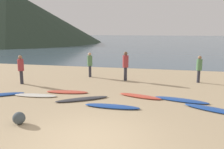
{
  "coord_description": "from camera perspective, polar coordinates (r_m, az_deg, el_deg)",
  "views": [
    {
      "loc": [
        2.03,
        -5.92,
        3.13
      ],
      "look_at": [
        -0.87,
        6.82,
        0.6
      ],
      "focal_mm": 37.76,
      "sensor_mm": 36.0,
      "label": 1
    }
  ],
  "objects": [
    {
      "name": "surfboard_7",
      "position": [
        10.07,
        23.6,
        -7.81
      ],
      "size": [
        2.39,
        1.49,
        0.1
      ],
      "primitive_type": "ellipsoid",
      "rotation": [
        0.0,
        0.0,
        -0.44
      ],
      "color": "#1E479E",
      "rests_on": "ground"
    },
    {
      "name": "person_1",
      "position": [
        14.39,
        3.29,
        2.65
      ],
      "size": [
        0.36,
        0.36,
        1.79
      ],
      "rotation": [
        0.0,
        0.0,
        3.87
      ],
      "color": "#2D2D38",
      "rests_on": "ground"
    },
    {
      "name": "person_2",
      "position": [
        14.75,
        20.35,
        1.75
      ],
      "size": [
        0.32,
        0.32,
        1.6
      ],
      "rotation": [
        0.0,
        0.0,
        2.01
      ],
      "color": "#2D2D38",
      "rests_on": "ground"
    },
    {
      "name": "person_3",
      "position": [
        15.54,
        -5.38,
        2.89
      ],
      "size": [
        0.33,
        0.33,
        1.63
      ],
      "rotation": [
        0.0,
        0.0,
        0.02
      ],
      "color": "#2D2D38",
      "rests_on": "ground"
    },
    {
      "name": "surfboard_5",
      "position": [
        11.12,
        6.78,
        -5.21
      ],
      "size": [
        2.11,
        1.03,
        0.1
      ],
      "primitive_type": "ellipsoid",
      "rotation": [
        0.0,
        0.0,
        -0.28
      ],
      "color": "#D84C38",
      "rests_on": "ground"
    },
    {
      "name": "ground_plane",
      "position": [
        16.37,
        5.43,
        -0.47
      ],
      "size": [
        120.0,
        120.0,
        0.2
      ],
      "primitive_type": "cube",
      "color": "tan",
      "rests_on": "ground"
    },
    {
      "name": "surfboard_6",
      "position": [
        10.91,
        16.38,
        -5.94
      ],
      "size": [
        2.41,
        1.07,
        0.08
      ],
      "primitive_type": "ellipsoid",
      "rotation": [
        0.0,
        0.0,
        -0.23
      ],
      "color": "#1E479E",
      "rests_on": "ground"
    },
    {
      "name": "surfboard_2",
      "position": [
        12.02,
        -10.8,
        -4.14
      ],
      "size": [
        2.16,
        0.8,
        0.08
      ],
      "primitive_type": "ellipsoid",
      "rotation": [
        0.0,
        0.0,
        0.11
      ],
      "color": "#D84C38",
      "rests_on": "ground"
    },
    {
      "name": "surfboard_3",
      "position": [
        10.7,
        -7.23,
        -5.91
      ],
      "size": [
        2.28,
        1.72,
        0.08
      ],
      "primitive_type": "ellipsoid",
      "rotation": [
        0.0,
        0.0,
        0.58
      ],
      "color": "#333338",
      "rests_on": "ground"
    },
    {
      "name": "beach_rock_near",
      "position": [
        8.57,
        -21.6,
        -9.79
      ],
      "size": [
        0.42,
        0.42,
        0.42
      ],
      "primitive_type": "sphere",
      "color": "#424C51",
      "rests_on": "ground"
    },
    {
      "name": "surfboard_4",
      "position": [
        9.63,
        0.02,
        -7.7
      ],
      "size": [
        2.29,
        0.52,
        0.1
      ],
      "primitive_type": "ellipsoid",
      "rotation": [
        0.0,
        0.0,
        -0.01
      ],
      "color": "#1E479E",
      "rests_on": "ground"
    },
    {
      "name": "person_0",
      "position": [
        14.48,
        -21.21,
        1.68
      ],
      "size": [
        0.34,
        0.34,
        1.67
      ],
      "rotation": [
        0.0,
        0.0,
        2.11
      ],
      "color": "#2D2D38",
      "rests_on": "ground"
    },
    {
      "name": "surfboard_1",
      "position": [
        11.79,
        -18.05,
        -4.8
      ],
      "size": [
        2.16,
        0.69,
        0.08
      ],
      "primitive_type": "ellipsoid",
      "rotation": [
        0.0,
        0.0,
        0.07
      ],
      "color": "silver",
      "rests_on": "ground"
    },
    {
      "name": "headland_hill",
      "position": [
        61.46,
        -23.79,
        12.91
      ],
      "size": [
        43.16,
        43.16,
        12.36
      ],
      "primitive_type": "cone",
      "color": "#28382B",
      "rests_on": "ground"
    },
    {
      "name": "ocean_water",
      "position": [
        68.77,
        11.23,
        8.15
      ],
      "size": [
        140.0,
        100.0,
        0.01
      ],
      "primitive_type": "cube",
      "color": "#475B6B",
      "rests_on": "ground"
    }
  ]
}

